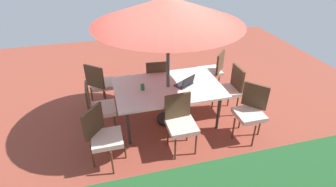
{
  "coord_description": "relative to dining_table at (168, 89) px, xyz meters",
  "views": [
    {
      "loc": [
        1.09,
        4.07,
        3.16
      ],
      "look_at": [
        0.0,
        0.0,
        0.61
      ],
      "focal_mm": 28.43,
      "sensor_mm": 36.0,
      "label": 1
    }
  ],
  "objects": [
    {
      "name": "chair_south",
      "position": [
        0.05,
        -0.76,
        -0.17
      ],
      "size": [
        0.47,
        0.48,
        0.98
      ],
      "rotation": [
        0.0,
        0.0,
        -0.1
      ],
      "color": "beige",
      "rests_on": "ground_plane"
    },
    {
      "name": "dining_table",
      "position": [
        0.0,
        0.0,
        0.0
      ],
      "size": [
        1.94,
        1.26,
        0.76
      ],
      "color": "silver",
      "rests_on": "ground_plane"
    },
    {
      "name": "chair_northeast",
      "position": [
        1.23,
        0.81,
        -0.17
      ],
      "size": [
        0.58,
        0.58,
        0.98
      ],
      "rotation": [
        0.0,
        0.0,
        4.04
      ],
      "color": "beige",
      "rests_on": "ground_plane"
    },
    {
      "name": "ground_plane",
      "position": [
        0.0,
        0.0,
        -0.73
      ],
      "size": [
        10.0,
        10.0,
        0.02
      ],
      "primitive_type": "cube",
      "color": "brown"
    },
    {
      "name": "chair_southeast",
      "position": [
        1.19,
        -0.86,
        -0.17
      ],
      "size": [
        0.59,
        0.59,
        0.98
      ],
      "rotation": [
        0.0,
        0.0,
        5.55
      ],
      "color": "beige",
      "rests_on": "ground_plane"
    },
    {
      "name": "patio_umbrella",
      "position": [
        0.0,
        0.0,
        1.4
      ],
      "size": [
        2.45,
        2.45,
        2.34
      ],
      "color": "#4C4C4C",
      "rests_on": "ground_plane"
    },
    {
      "name": "chair_east",
      "position": [
        1.27,
        0.01,
        -0.17
      ],
      "size": [
        0.46,
        0.46,
        0.98
      ],
      "rotation": [
        0.0,
        0.0,
        4.72
      ],
      "color": "beige",
      "rests_on": "ground_plane"
    },
    {
      "name": "chair_northwest",
      "position": [
        -1.26,
        0.8,
        -0.17
      ],
      "size": [
        0.59,
        0.59,
        0.98
      ],
      "rotation": [
        0.0,
        0.0,
        2.31
      ],
      "color": "beige",
      "rests_on": "ground_plane"
    },
    {
      "name": "chair_southwest",
      "position": [
        -1.27,
        -0.84,
        -0.17
      ],
      "size": [
        0.59,
        0.59,
        0.98
      ],
      "rotation": [
        0.0,
        0.0,
        0.85
      ],
      "color": "beige",
      "rests_on": "ground_plane"
    },
    {
      "name": "laptop",
      "position": [
        -0.31,
        0.06,
        0.09
      ],
      "size": [
        0.4,
        0.38,
        0.21
      ],
      "rotation": [
        0.0,
        0.0,
        0.54
      ],
      "color": "#2D2D33",
      "rests_on": "dining_table"
    },
    {
      "name": "chair_north",
      "position": [
        0.0,
        0.8,
        -0.17
      ],
      "size": [
        0.47,
        0.48,
        0.98
      ],
      "rotation": [
        0.0,
        0.0,
        3.22
      ],
      "color": "beige",
      "rests_on": "ground_plane"
    },
    {
      "name": "chair_west",
      "position": [
        -1.24,
        0.02,
        -0.17
      ],
      "size": [
        0.46,
        0.46,
        0.98
      ],
      "rotation": [
        0.0,
        0.0,
        1.57
      ],
      "color": "beige",
      "rests_on": "ground_plane"
    },
    {
      "name": "cup",
      "position": [
        0.47,
        -0.0,
        0.1
      ],
      "size": [
        0.07,
        0.07,
        0.11
      ],
      "primitive_type": "cylinder",
      "color": "#286B33",
      "rests_on": "dining_table"
    }
  ]
}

